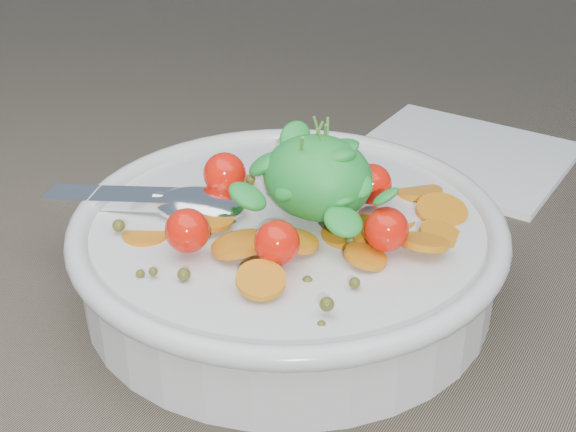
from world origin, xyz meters
The scene contains 3 objects.
ground centered at (0.00, 0.00, 0.00)m, with size 6.00×6.00×0.00m, color brown.
bowl centered at (0.02, 0.03, 0.03)m, with size 0.28×0.26×0.11m.
napkin centered at (0.05, 0.26, 0.00)m, with size 0.17×0.14×0.01m, color white.
Camera 1 is at (0.24, -0.33, 0.29)m, focal length 50.00 mm.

